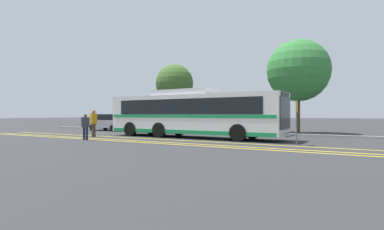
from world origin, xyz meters
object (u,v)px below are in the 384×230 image
(bus_stop_sign, at_px, (297,117))
(tree_0, at_px, (298,71))
(transit_bus, at_px, (192,113))
(pedestrian_1, at_px, (94,121))
(tree_1, at_px, (174,83))
(parked_car_0, at_px, (109,122))
(pedestrian_0, at_px, (85,125))
(parked_car_1, at_px, (157,124))

(bus_stop_sign, bearing_deg, tree_0, -168.66)
(tree_0, bearing_deg, transit_bus, -122.67)
(pedestrian_1, bearing_deg, transit_bus, -64.39)
(bus_stop_sign, bearing_deg, tree_1, -121.17)
(parked_car_0, bearing_deg, tree_0, 107.12)
(transit_bus, distance_m, pedestrian_0, 6.73)
(pedestrian_0, height_order, tree_0, tree_0)
(parked_car_1, distance_m, pedestrian_0, 8.31)
(tree_0, relative_size, tree_1, 1.22)
(transit_bus, relative_size, tree_0, 1.64)
(tree_0, bearing_deg, parked_car_1, -156.48)
(transit_bus, distance_m, parked_car_0, 11.54)
(tree_0, height_order, tree_1, tree_0)
(bus_stop_sign, height_order, tree_0, tree_0)
(transit_bus, height_order, parked_car_0, transit_bus)
(parked_car_1, xyz_separation_m, tree_0, (10.84, 4.72, 4.39))
(parked_car_0, height_order, parked_car_1, parked_car_0)
(pedestrian_1, height_order, tree_0, tree_0)
(pedestrian_0, height_order, bus_stop_sign, bus_stop_sign)
(parked_car_1, bearing_deg, tree_1, 3.02)
(parked_car_1, relative_size, pedestrian_0, 2.72)
(bus_stop_sign, bearing_deg, pedestrian_0, -73.63)
(parked_car_1, bearing_deg, pedestrian_1, 174.64)
(transit_bus, xyz_separation_m, tree_0, (5.31, 8.29, 3.50))
(parked_car_0, distance_m, tree_0, 17.57)
(pedestrian_1, bearing_deg, parked_car_1, -4.56)
(pedestrian_0, bearing_deg, tree_1, -118.70)
(pedestrian_1, bearing_deg, tree_0, -44.47)
(bus_stop_sign, distance_m, tree_0, 10.70)
(transit_bus, height_order, tree_0, tree_0)
(transit_bus, bearing_deg, pedestrian_0, -43.71)
(transit_bus, bearing_deg, tree_0, 149.03)
(parked_car_0, distance_m, pedestrian_1, 7.79)
(parked_car_1, bearing_deg, transit_bus, -121.88)
(parked_car_0, xyz_separation_m, pedestrian_0, (6.23, -8.10, 0.12))
(parked_car_1, bearing_deg, parked_car_0, 92.77)
(bus_stop_sign, bearing_deg, parked_car_1, -110.83)
(transit_bus, relative_size, parked_car_1, 2.90)
(parked_car_1, height_order, pedestrian_0, pedestrian_0)
(parked_car_0, relative_size, pedestrian_0, 2.67)
(bus_stop_sign, bearing_deg, pedestrian_1, -83.44)
(pedestrian_1, distance_m, bus_stop_sign, 13.28)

